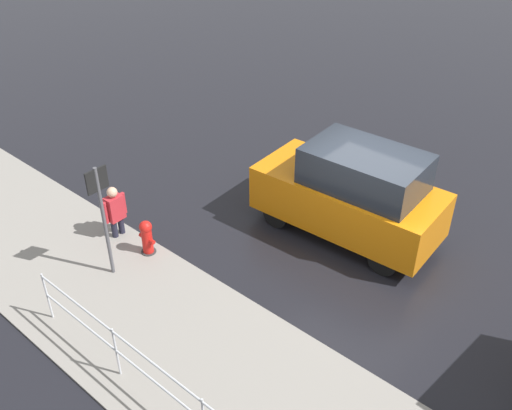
% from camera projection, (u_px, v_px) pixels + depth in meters
% --- Properties ---
extents(ground_plane, '(60.00, 60.00, 0.00)m').
position_uv_depth(ground_plane, '(359.00, 251.00, 11.81)').
color(ground_plane, black).
extents(kerb_strip, '(24.00, 3.20, 0.04)m').
position_uv_depth(kerb_strip, '(219.00, 373.00, 9.16)').
color(kerb_strip, gray).
rests_on(kerb_strip, ground).
extents(moving_hatchback, '(3.98, 1.89, 2.06)m').
position_uv_depth(moving_hatchback, '(352.00, 193.00, 11.75)').
color(moving_hatchback, orange).
rests_on(moving_hatchback, ground).
extents(fire_hydrant, '(0.42, 0.31, 0.80)m').
position_uv_depth(fire_hydrant, '(147.00, 238.00, 11.51)').
color(fire_hydrant, red).
rests_on(fire_hydrant, ground).
extents(pedestrian, '(0.25, 0.57, 1.22)m').
position_uv_depth(pedestrian, '(115.00, 210.00, 11.86)').
color(pedestrian, '#B2262D').
rests_on(pedestrian, ground).
extents(sign_post, '(0.07, 0.44, 2.40)m').
position_uv_depth(sign_post, '(102.00, 207.00, 10.34)').
color(sign_post, '#4C4C51').
rests_on(sign_post, ground).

